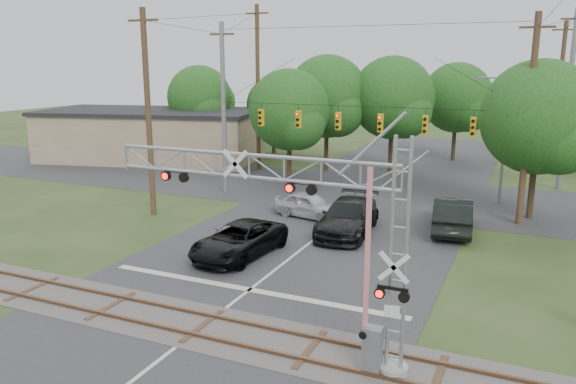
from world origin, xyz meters
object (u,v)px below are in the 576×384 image
at_px(crossing_gantry, 302,222).
at_px(car_dark, 348,217).
at_px(sedan_silver, 309,205).
at_px(streetlight, 502,133).
at_px(traffic_signal_span, 374,117).
at_px(commercial_building, 153,134).
at_px(pickup_black, 239,240).

relative_size(crossing_gantry, car_dark, 1.59).
bearing_deg(sedan_silver, streetlight, -38.42).
relative_size(traffic_signal_span, commercial_building, 0.90).
distance_m(crossing_gantry, car_dark, 13.53).
relative_size(crossing_gantry, sedan_silver, 2.28).
height_order(pickup_black, commercial_building, commercial_building).
relative_size(car_dark, sedan_silver, 1.43).
bearing_deg(commercial_building, pickup_black, -58.35).
relative_size(sedan_silver, streetlight, 0.53).
bearing_deg(pickup_black, car_dark, 62.38).
xyz_separation_m(sedan_silver, streetlight, (9.83, 8.20, 3.82)).
xyz_separation_m(car_dark, sedan_silver, (-3.05, 2.08, -0.16)).
relative_size(traffic_signal_span, car_dark, 3.13).
bearing_deg(crossing_gantry, sedan_silver, 110.85).
xyz_separation_m(traffic_signal_span, car_dark, (0.30, -5.54, -4.79)).
xyz_separation_m(crossing_gantry, streetlight, (4.15, 23.10, 0.24)).
distance_m(pickup_black, car_dark, 6.57).
bearing_deg(sedan_silver, crossing_gantry, -147.39).
height_order(crossing_gantry, streetlight, streetlight).
xyz_separation_m(crossing_gantry, car_dark, (-2.63, 12.83, -3.42)).
bearing_deg(sedan_silver, traffic_signal_span, -26.73).
height_order(crossing_gantry, sedan_silver, crossing_gantry).
distance_m(crossing_gantry, sedan_silver, 16.35).
relative_size(car_dark, commercial_building, 0.29).
distance_m(traffic_signal_span, car_dark, 7.32).
relative_size(traffic_signal_span, streetlight, 2.38).
bearing_deg(crossing_gantry, commercial_building, 133.68).
bearing_deg(car_dark, commercial_building, 143.61).
bearing_deg(traffic_signal_span, commercial_building, 158.09).
height_order(car_dark, commercial_building, commercial_building).
xyz_separation_m(sedan_silver, commercial_building, (-20.96, 12.99, 1.57)).
distance_m(crossing_gantry, commercial_building, 38.63).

